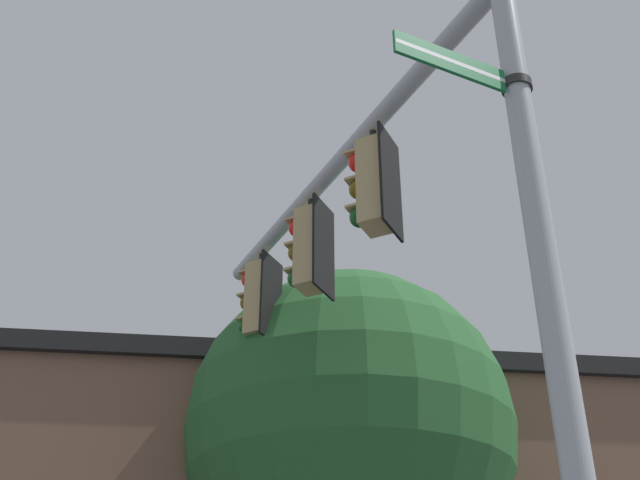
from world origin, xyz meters
The scene contains 7 objects.
signal_pole centered at (0.00, 0.00, 3.89)m, with size 0.21×0.21×7.78m, color #ADB2B7.
mast_arm centered at (1.85, 2.49, 7.24)m, with size 0.20×0.20×6.21m, color #ADB2B7.
traffic_light_nearest_pole centered at (1.35, 1.84, 6.45)m, with size 0.54×0.49×1.31m.
traffic_light_mid_inner centered at (2.27, 3.08, 6.45)m, with size 0.54×0.49×1.31m.
traffic_light_mid_outer centered at (3.19, 4.31, 6.45)m, with size 0.54×0.49×1.31m.
street_name_sign centered at (-0.31, 0.23, 6.03)m, with size 1.07×0.84×0.22m.
tree_by_storefront centered at (5.29, 3.96, 5.13)m, with size 4.77×4.77×7.53m.
Camera 1 is at (-5.33, -0.86, 1.56)m, focal length 46.13 mm.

